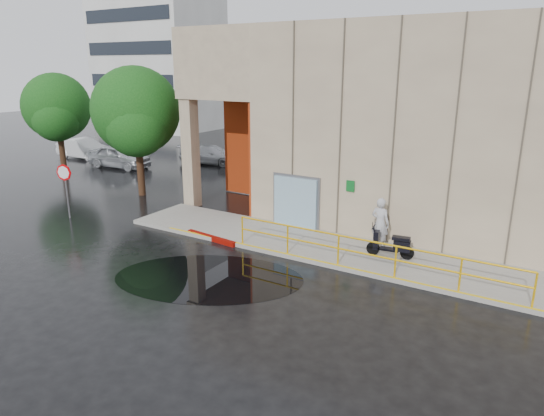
% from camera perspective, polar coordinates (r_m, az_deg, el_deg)
% --- Properties ---
extents(ground, '(120.00, 120.00, 0.00)m').
position_cam_1_polar(ground, '(15.38, -8.66, -8.47)').
color(ground, black).
rests_on(ground, ground).
extents(sidewalk, '(20.00, 3.00, 0.15)m').
position_cam_1_polar(sidewalk, '(17.15, 11.71, -5.66)').
color(sidewalk, gray).
rests_on(sidewalk, ground).
extents(building, '(20.00, 10.17, 8.00)m').
position_cam_1_polar(building, '(22.06, 20.92, 9.60)').
color(building, gray).
rests_on(building, ground).
extents(guardrail, '(9.56, 0.06, 1.03)m').
position_cam_1_polar(guardrail, '(15.67, 11.00, -5.40)').
color(guardrail, '#E0A60B').
rests_on(guardrail, sidewalk).
extents(distant_building, '(12.00, 8.08, 15.00)m').
position_cam_1_polar(distant_building, '(53.53, -13.25, 17.18)').
color(distant_building, beige).
rests_on(distant_building, ground).
extents(person, '(0.75, 0.56, 1.86)m').
position_cam_1_polar(person, '(17.48, 12.61, -1.78)').
color(person, '#B1B1B6').
rests_on(person, sidewalk).
extents(scooter, '(1.63, 0.74, 1.23)m').
position_cam_1_polar(scooter, '(16.84, 13.88, -3.38)').
color(scooter, black).
rests_on(scooter, sidewalk).
extents(stop_sign, '(0.70, 0.23, 2.40)m').
position_cam_1_polar(stop_sign, '(22.60, -23.20, 3.18)').
color(stop_sign, slate).
rests_on(stop_sign, ground).
extents(red_curb, '(2.41, 0.45, 0.18)m').
position_cam_1_polar(red_curb, '(18.69, -7.17, -3.52)').
color(red_curb, '#770802').
rests_on(red_curb, ground).
extents(puddle, '(6.97, 5.82, 0.01)m').
position_cam_1_polar(puddle, '(15.55, -7.47, -8.11)').
color(puddle, black).
rests_on(puddle, ground).
extents(car_a, '(4.48, 2.10, 1.48)m').
position_cam_1_polar(car_a, '(33.20, -17.54, 5.81)').
color(car_a, silver).
rests_on(car_a, ground).
extents(car_b, '(4.36, 1.59, 1.43)m').
position_cam_1_polar(car_b, '(37.35, -21.23, 6.53)').
color(car_b, silver).
rests_on(car_b, ground).
extents(car_c, '(4.59, 2.42, 1.27)m').
position_cam_1_polar(car_c, '(33.15, -7.25, 6.25)').
color(car_c, '#A4A6AA').
rests_on(car_c, ground).
extents(tree_near, '(4.32, 4.32, 6.45)m').
position_cam_1_polar(tree_near, '(25.01, -15.71, 10.54)').
color(tree_near, black).
rests_on(tree_near, ground).
extents(tree_far, '(4.02, 4.02, 6.03)m').
position_cam_1_polar(tree_far, '(32.65, -24.02, 10.53)').
color(tree_far, black).
rests_on(tree_far, ground).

